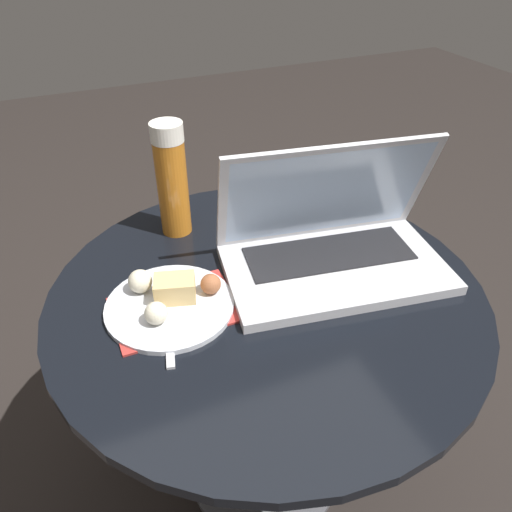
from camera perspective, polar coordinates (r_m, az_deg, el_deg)
ground_plane at (r=1.26m, az=0.89°, el=-23.10°), size 6.00×6.00×0.00m
table at (r=0.92m, az=1.13°, el=-9.36°), size 0.73×0.73×0.54m
napkin at (r=0.81m, az=-9.18°, el=-5.99°), size 0.20×0.14×0.00m
laptop at (r=0.88m, az=8.65°, el=1.48°), size 0.41×0.28×0.22m
beer_glass at (r=0.95m, az=-9.59°, el=8.58°), size 0.06×0.06×0.22m
snack_plate at (r=0.81m, az=-9.86°, el=-4.94°), size 0.21×0.21×0.05m
fork at (r=0.79m, az=-9.90°, el=-7.23°), size 0.06×0.17×0.00m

